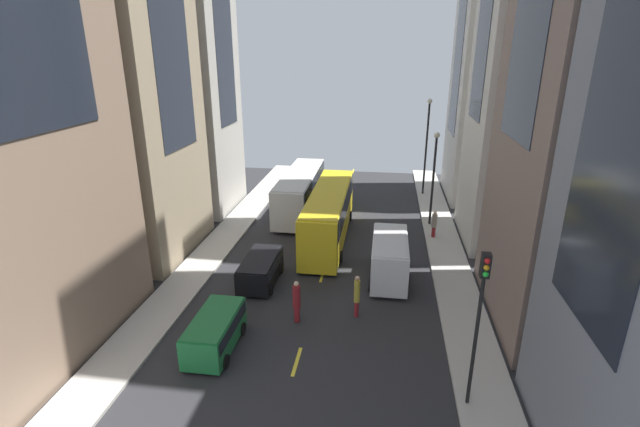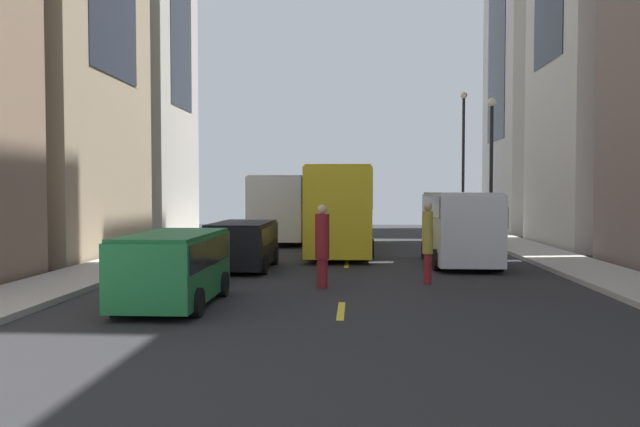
{
  "view_description": "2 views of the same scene",
  "coord_description": "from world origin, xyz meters",
  "px_view_note": "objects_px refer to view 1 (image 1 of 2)",
  "views": [
    {
      "loc": [
        3.41,
        -29.22,
        13.09
      ],
      "look_at": [
        -0.98,
        1.55,
        1.87
      ],
      "focal_mm": 25.84,
      "sensor_mm": 36.0,
      "label": 1
    },
    {
      "loc": [
        0.31,
        -25.8,
        2.65
      ],
      "look_at": [
        -1.42,
        3.71,
        1.52
      ],
      "focal_mm": 33.98,
      "sensor_mm": 36.0,
      "label": 2
    }
  ],
  "objects_px": {
    "streetcar_yellow": "(329,211)",
    "pedestrian_crossing_mid": "(297,301)",
    "city_bus_white": "(300,189)",
    "car_green_1": "(215,330)",
    "pedestrian_crossing_near": "(357,295)",
    "car_black_0": "(261,268)",
    "pedestrian_waiting_curb": "(434,223)",
    "traffic_light_near_corner": "(480,304)",
    "delivery_van_white": "(390,256)"
  },
  "relations": [
    {
      "from": "delivery_van_white",
      "to": "pedestrian_crossing_near",
      "type": "xyz_separation_m",
      "value": [
        -1.64,
        -4.42,
        -0.26
      ]
    },
    {
      "from": "streetcar_yellow",
      "to": "car_black_0",
      "type": "distance_m",
      "value": 7.96
    },
    {
      "from": "car_black_0",
      "to": "pedestrian_crossing_near",
      "type": "relative_size",
      "value": 1.79
    },
    {
      "from": "streetcar_yellow",
      "to": "pedestrian_crossing_near",
      "type": "bearing_deg",
      "value": -75.14
    },
    {
      "from": "pedestrian_crossing_near",
      "to": "pedestrian_crossing_mid",
      "type": "bearing_deg",
      "value": 156.63
    },
    {
      "from": "city_bus_white",
      "to": "streetcar_yellow",
      "type": "relative_size",
      "value": 0.89
    },
    {
      "from": "city_bus_white",
      "to": "delivery_van_white",
      "type": "xyz_separation_m",
      "value": [
        7.42,
        -11.11,
        -0.49
      ]
    },
    {
      "from": "streetcar_yellow",
      "to": "traffic_light_near_corner",
      "type": "relative_size",
      "value": 1.96
    },
    {
      "from": "delivery_van_white",
      "to": "car_black_0",
      "type": "height_order",
      "value": "delivery_van_white"
    },
    {
      "from": "delivery_van_white",
      "to": "pedestrian_crossing_mid",
      "type": "height_order",
      "value": "delivery_van_white"
    },
    {
      "from": "traffic_light_near_corner",
      "to": "streetcar_yellow",
      "type": "bearing_deg",
      "value": 114.96
    },
    {
      "from": "traffic_light_near_corner",
      "to": "city_bus_white",
      "type": "bearing_deg",
      "value": 116.22
    },
    {
      "from": "streetcar_yellow",
      "to": "pedestrian_crossing_near",
      "type": "relative_size",
      "value": 5.35
    },
    {
      "from": "pedestrian_waiting_curb",
      "to": "traffic_light_near_corner",
      "type": "distance_m",
      "value": 17.18
    },
    {
      "from": "pedestrian_waiting_curb",
      "to": "pedestrian_crossing_near",
      "type": "bearing_deg",
      "value": -74.5
    },
    {
      "from": "city_bus_white",
      "to": "car_green_1",
      "type": "relative_size",
      "value": 2.77
    },
    {
      "from": "pedestrian_waiting_curb",
      "to": "city_bus_white",
      "type": "bearing_deg",
      "value": -163.48
    },
    {
      "from": "delivery_van_white",
      "to": "pedestrian_waiting_curb",
      "type": "height_order",
      "value": "delivery_van_white"
    },
    {
      "from": "pedestrian_crossing_mid",
      "to": "car_black_0",
      "type": "bearing_deg",
      "value": -40.47
    },
    {
      "from": "delivery_van_white",
      "to": "pedestrian_crossing_near",
      "type": "relative_size",
      "value": 2.31
    },
    {
      "from": "city_bus_white",
      "to": "traffic_light_near_corner",
      "type": "relative_size",
      "value": 1.75
    },
    {
      "from": "streetcar_yellow",
      "to": "pedestrian_waiting_curb",
      "type": "relative_size",
      "value": 6.39
    },
    {
      "from": "city_bus_white",
      "to": "car_black_0",
      "type": "height_order",
      "value": "city_bus_white"
    },
    {
      "from": "traffic_light_near_corner",
      "to": "pedestrian_waiting_curb",
      "type": "bearing_deg",
      "value": 89.45
    },
    {
      "from": "city_bus_white",
      "to": "traffic_light_near_corner",
      "type": "distance_m",
      "value": 23.82
    },
    {
      "from": "car_black_0",
      "to": "traffic_light_near_corner",
      "type": "bearing_deg",
      "value": -39.29
    },
    {
      "from": "pedestrian_crossing_near",
      "to": "car_black_0",
      "type": "bearing_deg",
      "value": 113.45
    },
    {
      "from": "delivery_van_white",
      "to": "traffic_light_near_corner",
      "type": "bearing_deg",
      "value": -73.29
    },
    {
      "from": "pedestrian_crossing_near",
      "to": "traffic_light_near_corner",
      "type": "relative_size",
      "value": 0.37
    },
    {
      "from": "streetcar_yellow",
      "to": "pedestrian_crossing_mid",
      "type": "relative_size",
      "value": 5.46
    },
    {
      "from": "pedestrian_crossing_near",
      "to": "traffic_light_near_corner",
      "type": "xyz_separation_m",
      "value": [
        4.68,
        -5.72,
        3.26
      ]
    },
    {
      "from": "pedestrian_crossing_mid",
      "to": "pedestrian_waiting_curb",
      "type": "height_order",
      "value": "pedestrian_crossing_mid"
    },
    {
      "from": "city_bus_white",
      "to": "streetcar_yellow",
      "type": "height_order",
      "value": "streetcar_yellow"
    },
    {
      "from": "pedestrian_crossing_near",
      "to": "delivery_van_white",
      "type": "bearing_deg",
      "value": 29.45
    },
    {
      "from": "car_black_0",
      "to": "pedestrian_waiting_curb",
      "type": "distance_m",
      "value": 13.49
    },
    {
      "from": "streetcar_yellow",
      "to": "car_green_1",
      "type": "xyz_separation_m",
      "value": [
        -3.54,
        -13.73,
        -1.14
      ]
    },
    {
      "from": "car_green_1",
      "to": "pedestrian_crossing_near",
      "type": "relative_size",
      "value": 1.73
    },
    {
      "from": "car_green_1",
      "to": "pedestrian_crossing_mid",
      "type": "xyz_separation_m",
      "value": [
        3.27,
        2.73,
        0.21
      ]
    },
    {
      "from": "city_bus_white",
      "to": "pedestrian_crossing_near",
      "type": "distance_m",
      "value": 16.59
    },
    {
      "from": "car_black_0",
      "to": "pedestrian_crossing_near",
      "type": "height_order",
      "value": "pedestrian_crossing_near"
    },
    {
      "from": "car_green_1",
      "to": "traffic_light_near_corner",
      "type": "distance_m",
      "value": 11.65
    },
    {
      "from": "car_green_1",
      "to": "pedestrian_crossing_mid",
      "type": "distance_m",
      "value": 4.27
    },
    {
      "from": "delivery_van_white",
      "to": "pedestrian_crossing_near",
      "type": "height_order",
      "value": "delivery_van_white"
    },
    {
      "from": "city_bus_white",
      "to": "pedestrian_crossing_mid",
      "type": "distance_m",
      "value": 16.69
    },
    {
      "from": "car_black_0",
      "to": "pedestrian_waiting_curb",
      "type": "xyz_separation_m",
      "value": [
        10.68,
        8.25,
        0.23
      ]
    },
    {
      "from": "pedestrian_crossing_mid",
      "to": "traffic_light_near_corner",
      "type": "height_order",
      "value": "traffic_light_near_corner"
    },
    {
      "from": "city_bus_white",
      "to": "car_black_0",
      "type": "xyz_separation_m",
      "value": [
        -0.05,
        -12.65,
        -1.07
      ]
    },
    {
      "from": "delivery_van_white",
      "to": "pedestrian_waiting_curb",
      "type": "relative_size",
      "value": 2.75
    },
    {
      "from": "traffic_light_near_corner",
      "to": "car_green_1",
      "type": "bearing_deg",
      "value": 169.11
    },
    {
      "from": "city_bus_white",
      "to": "car_black_0",
      "type": "bearing_deg",
      "value": -90.24
    }
  ]
}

